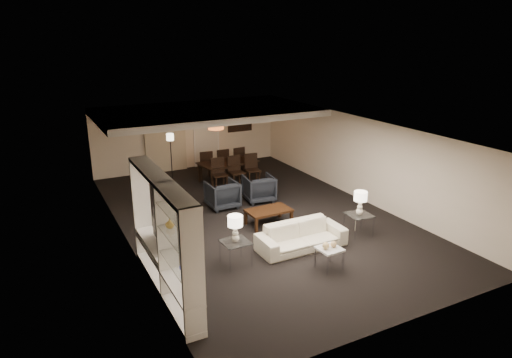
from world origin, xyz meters
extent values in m
plane|color=black|center=(0.00, 0.00, 0.00)|extent=(11.00, 11.00, 0.00)
cube|color=silver|center=(0.00, 0.00, 2.50)|extent=(7.00, 11.00, 0.02)
cube|color=beige|center=(0.00, 5.50, 1.25)|extent=(7.00, 0.02, 2.50)
cube|color=beige|center=(0.00, -5.50, 1.25)|extent=(7.00, 0.02, 2.50)
cube|color=beige|center=(-3.50, 0.00, 1.25)|extent=(0.02, 11.00, 2.50)
cube|color=beige|center=(3.50, 0.00, 1.25)|extent=(0.02, 11.00, 2.50)
cube|color=silver|center=(0.00, 3.50, 2.40)|extent=(7.00, 4.00, 0.20)
cube|color=beige|center=(-0.90, 5.42, 1.20)|extent=(1.50, 0.12, 2.40)
cube|color=silver|center=(0.70, 5.47, 1.05)|extent=(0.90, 0.05, 2.10)
cube|color=#142D38|center=(2.10, 5.46, 1.55)|extent=(0.95, 0.04, 0.65)
cylinder|color=#D8591E|center=(0.30, 3.50, 1.92)|extent=(0.52, 0.52, 0.24)
imported|color=beige|center=(0.07, -2.20, 0.31)|extent=(2.12, 0.84, 0.62)
imported|color=black|center=(-0.53, 1.10, 0.39)|extent=(0.85, 0.88, 0.79)
imported|color=black|center=(0.67, 1.10, 0.39)|extent=(0.95, 0.97, 0.79)
sphere|color=#E5C079|center=(-0.03, -3.30, 0.56)|extent=(0.16, 0.16, 0.16)
sphere|color=tan|center=(0.17, -3.30, 0.55)|extent=(0.14, 0.14, 0.14)
imported|color=black|center=(-3.28, -2.01, 1.06)|extent=(1.08, 0.14, 0.62)
imported|color=navy|center=(-3.31, -3.83, 1.15)|extent=(0.18, 0.18, 0.19)
imported|color=#B6943C|center=(-3.31, -3.10, 1.65)|extent=(0.16, 0.16, 0.17)
cube|color=black|center=(-2.66, -1.26, 0.58)|extent=(0.16, 0.16, 1.16)
imported|color=black|center=(0.63, 3.28, 0.34)|extent=(2.06, 1.33, 0.68)
camera|label=1|loc=(-5.35, -10.40, 4.85)|focal=32.00mm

